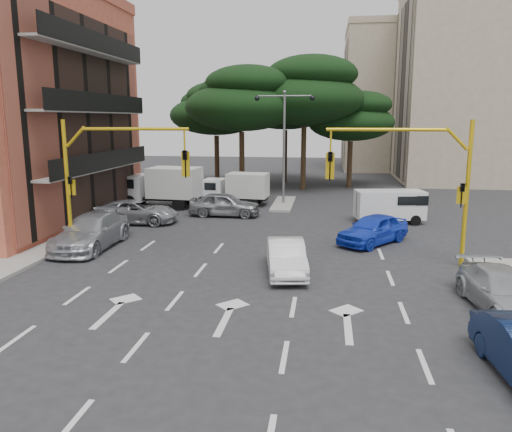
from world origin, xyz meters
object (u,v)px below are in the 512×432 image
at_px(car_silver_cross_a, 136,212).
at_px(box_truck_b, 236,189).
at_px(signal_mast_left, 104,168).
at_px(car_blue_compact, 373,229).
at_px(van_white, 389,206).
at_px(signal_mast_right, 422,173).
at_px(car_silver_parked, 503,291).
at_px(car_silver_cross_b, 225,204).
at_px(box_truck_a, 161,187).
at_px(car_white_hatch, 286,257).
at_px(car_silver_wagon, 91,232).
at_px(street_lamp_center, 284,127).

distance_m(car_silver_cross_a, box_truck_b, 8.46).
relative_size(signal_mast_left, car_blue_compact, 1.41).
bearing_deg(van_white, car_silver_cross_a, -91.79).
bearing_deg(car_blue_compact, box_truck_b, 169.47).
bearing_deg(box_truck_b, van_white, -111.61).
distance_m(signal_mast_right, car_silver_parked, 6.14).
relative_size(car_silver_cross_b, box_truck_a, 0.79).
height_order(car_white_hatch, box_truck_a, box_truck_a).
bearing_deg(car_silver_wagon, car_silver_cross_a, 89.74).
relative_size(signal_mast_left, box_truck_a, 1.07).
xyz_separation_m(signal_mast_right, car_white_hatch, (-5.33, -1.95, -3.22)).
height_order(signal_mast_right, car_silver_parked, signal_mast_right).
bearing_deg(car_silver_cross_b, car_silver_wagon, 151.51).
relative_size(street_lamp_center, box_truck_b, 1.68).
relative_size(car_silver_parked, box_truck_a, 0.80).
relative_size(car_blue_compact, car_silver_parked, 0.95).
bearing_deg(box_truck_a, signal_mast_right, -123.98).
bearing_deg(car_silver_cross_a, box_truck_b, -35.80).
distance_m(signal_mast_right, van_white, 9.16).
distance_m(signal_mast_right, car_blue_compact, 4.91).
distance_m(car_silver_wagon, van_white, 16.69).
xyz_separation_m(car_blue_compact, car_silver_wagon, (-13.30, -2.70, 0.06)).
bearing_deg(car_silver_cross_a, car_white_hatch, -133.72).
bearing_deg(car_silver_cross_a, signal_mast_left, -171.58).
relative_size(van_white, box_truck_a, 0.69).
distance_m(signal_mast_right, car_silver_cross_a, 16.48).
relative_size(car_blue_compact, car_silver_wagon, 0.79).
relative_size(car_silver_cross_b, car_silver_parked, 0.98).
height_order(car_silver_wagon, car_silver_cross_a, car_silver_wagon).
bearing_deg(signal_mast_left, car_silver_cross_b, 69.32).
bearing_deg(box_truck_b, signal_mast_left, 169.65).
bearing_deg(street_lamp_center, box_truck_a, -166.47).
relative_size(car_silver_cross_b, box_truck_b, 0.96).
distance_m(van_white, box_truck_a, 15.36).
distance_m(car_silver_cross_b, box_truck_a, 5.74).
height_order(van_white, box_truck_a, box_truck_a).
distance_m(car_silver_cross_b, box_truck_b, 4.22).
bearing_deg(car_silver_cross_a, car_silver_wagon, 177.99).
bearing_deg(box_truck_b, box_truck_a, 110.85).
bearing_deg(car_silver_wagon, signal_mast_right, -3.17).
bearing_deg(box_truck_b, car_silver_parked, -142.87).
distance_m(car_white_hatch, car_silver_cross_a, 12.69).
bearing_deg(signal_mast_right, car_silver_cross_a, 156.32).
bearing_deg(street_lamp_center, car_silver_cross_b, -124.98).
height_order(car_blue_compact, car_silver_parked, car_blue_compact).
bearing_deg(street_lamp_center, car_white_hatch, -84.73).
height_order(car_blue_compact, van_white, van_white).
relative_size(car_silver_wagon, car_silver_cross_b, 1.22).
relative_size(signal_mast_right, box_truck_b, 1.30).
distance_m(car_silver_cross_a, box_truck_a, 5.57).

